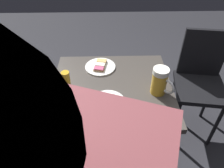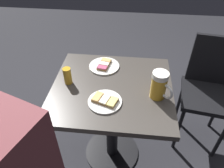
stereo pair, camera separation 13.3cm
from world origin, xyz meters
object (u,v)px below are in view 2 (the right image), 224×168
Objects in this scene: plate_far at (104,66)px; beer_mug at (159,85)px; plate_near at (105,101)px; beer_glass_small at (68,76)px; cafe_chair at (208,86)px.

plate_far is 1.22× the size of beer_mug.
plate_near is 0.32m from beer_mug.
plate_near is at bearing 104.91° from beer_mug.
beer_mug is at bearing -96.92° from beer_glass_small.
cafe_chair reaches higher than beer_glass_small.
cafe_chair reaches higher than plate_far.
beer_mug is at bearing -126.75° from plate_far.
plate_near is at bearing 39.71° from cafe_chair.
beer_glass_small is (0.15, 0.25, 0.05)m from plate_near.
plate_near is 1.77× the size of beer_glass_small.
beer_mug reaches higher than plate_near.
cafe_chair reaches higher than plate_near.
beer_glass_small reaches higher than plate_near.
cafe_chair is (0.29, -0.99, -0.25)m from beer_glass_small.
plate_near is at bearing -120.31° from beer_glass_small.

